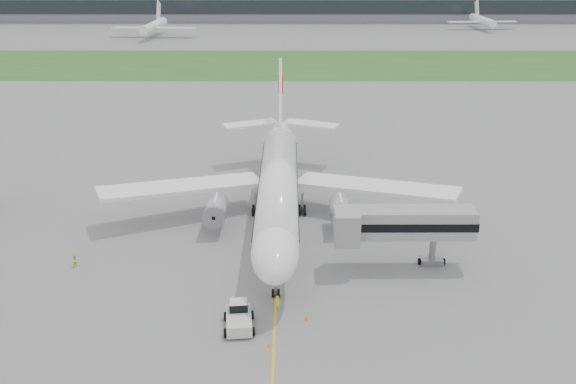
{
  "coord_description": "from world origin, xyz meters",
  "views": [
    {
      "loc": [
        1.45,
        -74.07,
        35.41
      ],
      "look_at": [
        1.26,
        2.0,
        5.23
      ],
      "focal_mm": 40.0,
      "sensor_mm": 36.0,
      "label": 1
    }
  ],
  "objects_px": {
    "airliner": "(279,181)",
    "jet_bridge": "(399,224)",
    "pushback_tug": "(239,317)",
    "ground_crew_near": "(277,303)"
  },
  "relations": [
    {
      "from": "jet_bridge",
      "to": "pushback_tug",
      "type": "bearing_deg",
      "value": -145.35
    },
    {
      "from": "ground_crew_near",
      "to": "airliner",
      "type": "bearing_deg",
      "value": -91.09
    },
    {
      "from": "pushback_tug",
      "to": "jet_bridge",
      "type": "xyz_separation_m",
      "value": [
        17.3,
        12.11,
        4.46
      ]
    },
    {
      "from": "airliner",
      "to": "ground_crew_near",
      "type": "bearing_deg",
      "value": -89.42
    },
    {
      "from": "airliner",
      "to": "pushback_tug",
      "type": "height_order",
      "value": "airliner"
    },
    {
      "from": "ground_crew_near",
      "to": "pushback_tug",
      "type": "bearing_deg",
      "value": 35.63
    },
    {
      "from": "jet_bridge",
      "to": "ground_crew_near",
      "type": "height_order",
      "value": "jet_bridge"
    },
    {
      "from": "airliner",
      "to": "pushback_tug",
      "type": "distance_m",
      "value": 25.99
    },
    {
      "from": "pushback_tug",
      "to": "jet_bridge",
      "type": "relative_size",
      "value": 0.29
    },
    {
      "from": "airliner",
      "to": "jet_bridge",
      "type": "relative_size",
      "value": 3.37
    }
  ]
}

